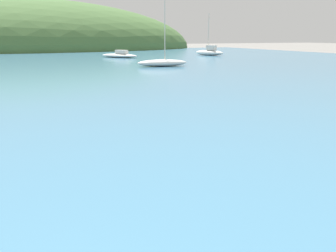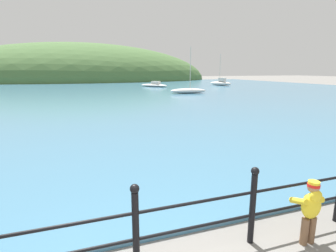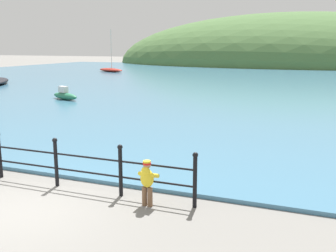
% 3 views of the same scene
% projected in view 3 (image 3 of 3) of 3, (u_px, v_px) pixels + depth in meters
% --- Properties ---
extents(ground_plane, '(200.00, 200.00, 0.00)m').
position_uv_depth(ground_plane, '(19.00, 210.00, 8.17)').
color(ground_plane, slate).
extents(water, '(80.00, 60.00, 0.10)m').
position_uv_depth(water, '(258.00, 81.00, 37.32)').
color(water, teal).
rests_on(water, ground).
extents(far_hillside, '(64.59, 35.53, 17.96)m').
position_uv_depth(far_hillside, '(290.00, 64.00, 69.85)').
color(far_hillside, '#476B38').
rests_on(far_hillside, ground).
extents(iron_railing, '(7.15, 0.12, 1.21)m').
position_uv_depth(iron_railing, '(56.00, 161.00, 9.46)').
color(iron_railing, black).
rests_on(iron_railing, ground).
extents(child_in_coat, '(0.39, 0.38, 1.00)m').
position_uv_depth(child_in_coat, '(147.00, 179.00, 8.28)').
color(child_in_coat, brown).
rests_on(child_in_coat, ground).
extents(boat_blue_hull, '(4.52, 3.08, 5.21)m').
position_uv_depth(boat_blue_hull, '(111.00, 70.00, 49.18)').
color(boat_blue_hull, maroon).
rests_on(boat_blue_hull, water).
extents(boat_red_dinghy, '(2.38, 1.37, 0.80)m').
position_uv_depth(boat_red_dinghy, '(65.00, 95.00, 24.07)').
color(boat_red_dinghy, '#287551').
rests_on(boat_red_dinghy, water).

